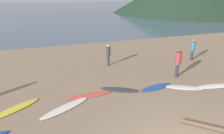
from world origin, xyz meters
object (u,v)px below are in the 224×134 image
(surfboard_3, at_px, (89,95))
(person_3, at_px, (193,48))
(person_0, at_px, (108,53))
(surfboard_2, at_px, (65,108))
(person_1, at_px, (178,61))
(surfboard_4, at_px, (119,90))
(surfboard_6, at_px, (183,87))
(surfboard_1, at_px, (15,109))
(surfboard_7, at_px, (216,86))
(driftwood_log, at_px, (203,125))
(surfboard_5, at_px, (156,87))

(surfboard_3, height_order, person_3, person_3)
(person_0, distance_m, person_3, 6.53)
(surfboard_3, bearing_deg, person_3, 18.66)
(surfboard_2, distance_m, person_1, 7.15)
(surfboard_4, height_order, surfboard_6, surfboard_6)
(surfboard_1, height_order, surfboard_7, surfboard_7)
(person_3, height_order, driftwood_log, person_3)
(surfboard_2, xyz_separation_m, surfboard_4, (2.96, 0.86, -0.01))
(surfboard_7, relative_size, driftwood_log, 1.57)
(surfboard_3, bearing_deg, surfboard_2, -148.37)
(surfboard_3, xyz_separation_m, person_1, (5.65, 0.57, 1.04))
(surfboard_1, height_order, surfboard_6, surfboard_1)
(surfboard_3, distance_m, surfboard_6, 5.14)
(surfboard_7, relative_size, person_3, 1.48)
(surfboard_3, bearing_deg, person_1, 5.82)
(person_0, height_order, driftwood_log, person_0)
(surfboard_5, bearing_deg, surfboard_3, 164.78)
(surfboard_1, distance_m, surfboard_7, 10.41)
(surfboard_2, height_order, person_3, person_3)
(surfboard_1, relative_size, surfboard_3, 0.98)
(surfboard_5, xyz_separation_m, surfboard_7, (3.24, -0.99, 0.00))
(surfboard_1, distance_m, surfboard_5, 7.10)
(surfboard_5, distance_m, surfboard_6, 1.50)
(surfboard_2, bearing_deg, surfboard_3, 3.50)
(surfboard_2, height_order, surfboard_6, surfboard_2)
(surfboard_3, relative_size, person_1, 1.28)
(surfboard_2, relative_size, person_0, 1.64)
(person_0, height_order, person_1, person_1)
(surfboard_4, bearing_deg, surfboard_7, 14.74)
(surfboard_2, distance_m, surfboard_7, 8.22)
(surfboard_4, bearing_deg, surfboard_2, -134.22)
(surfboard_3, xyz_separation_m, surfboard_6, (5.07, -0.87, 0.01))
(surfboard_7, bearing_deg, surfboard_4, 173.87)
(surfboard_5, bearing_deg, surfboard_6, -30.57)
(surfboard_3, relative_size, surfboard_5, 1.18)
(surfboard_1, relative_size, driftwood_log, 1.48)
(surfboard_3, bearing_deg, surfboard_6, -9.66)
(surfboard_3, bearing_deg, person_0, 59.66)
(surfboard_5, relative_size, person_0, 1.28)
(person_0, distance_m, person_1, 4.76)
(person_3, bearing_deg, surfboard_6, -16.96)
(surfboard_3, height_order, surfboard_7, surfboard_7)
(driftwood_log, bearing_deg, surfboard_6, 63.87)
(surfboard_6, relative_size, person_3, 1.27)
(surfboard_1, relative_size, person_3, 1.39)
(person_1, distance_m, person_3, 3.94)
(surfboard_1, height_order, person_3, person_3)
(person_3, relative_size, driftwood_log, 1.07)
(surfboard_2, bearing_deg, surfboard_4, -11.92)
(person_1, relative_size, person_3, 1.10)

